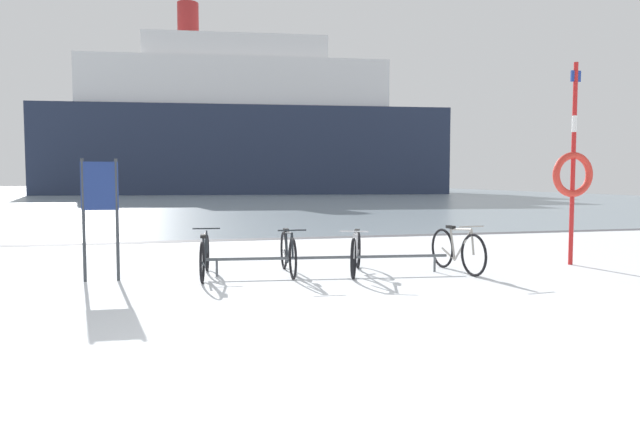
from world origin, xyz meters
TOP-DOWN VIEW (x-y plane):
  - ground at (0.00, 53.90)m, footprint 80.00×132.00m
  - bike_rack at (0.95, 4.48)m, footprint 4.08×0.52m
  - bicycle_0 at (-1.07, 4.68)m, footprint 0.46×1.74m
  - bicycle_1 at (0.30, 4.65)m, footprint 0.46×1.69m
  - bicycle_2 at (1.43, 4.44)m, footprint 0.72×1.60m
  - bicycle_3 at (3.16, 4.17)m, footprint 0.46×1.66m
  - info_sign at (-2.65, 4.70)m, footprint 0.55×0.08m
  - rescue_post at (5.61, 4.41)m, footprint 0.84×0.13m
  - ferry_ship at (4.72, 55.66)m, footprint 42.16×16.86m

SIDE VIEW (x-z plane):
  - ground at x=0.00m, z-range -0.08..0.00m
  - bike_rack at x=0.95m, z-range 0.12..0.42m
  - bicycle_2 at x=1.43m, z-range -0.04..0.73m
  - bicycle_0 at x=-1.07m, z-range -0.03..0.73m
  - bicycle_1 at x=0.30m, z-range -0.04..0.75m
  - bicycle_3 at x=3.16m, z-range -0.04..0.79m
  - info_sign at x=-2.65m, z-range 0.34..2.25m
  - rescue_post at x=5.61m, z-range -0.11..3.61m
  - ferry_ship at x=4.72m, z-range -3.30..16.78m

